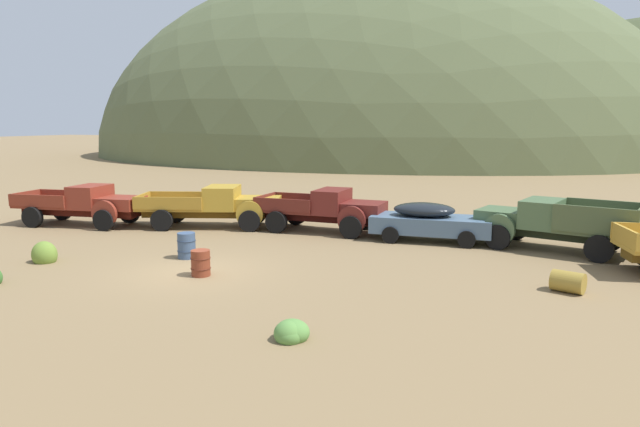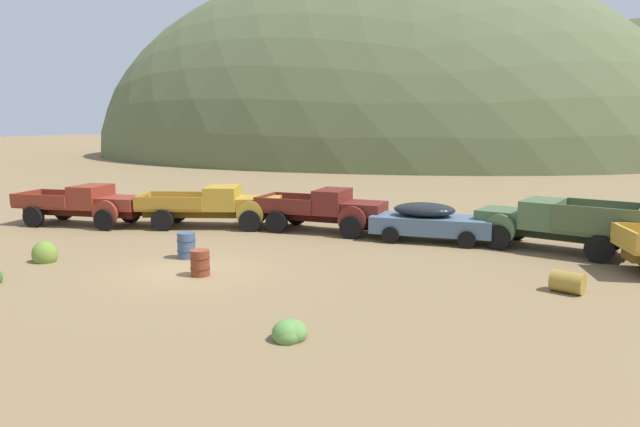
# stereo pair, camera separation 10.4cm
# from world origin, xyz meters

# --- Properties ---
(ground_plane) EXTENTS (300.00, 300.00, 0.00)m
(ground_plane) POSITION_xyz_m (0.00, 0.00, 0.00)
(ground_plane) COLOR olive
(hill_far_right) EXTENTS (80.81, 57.01, 50.98)m
(hill_far_right) POSITION_xyz_m (-11.89, 62.78, 0.00)
(hill_far_right) COLOR #56603D
(hill_far_right) RESTS_ON ground
(truck_rust_red) EXTENTS (6.23, 2.95, 1.89)m
(truck_rust_red) POSITION_xyz_m (-9.06, 5.41, 0.99)
(truck_rust_red) COLOR #42140D
(truck_rust_red) RESTS_ON ground
(truck_mustard) EXTENTS (6.72, 3.99, 1.89)m
(truck_mustard) POSITION_xyz_m (-3.15, 7.25, 1.00)
(truck_mustard) COLOR #593D12
(truck_mustard) RESTS_ON ground
(truck_oxblood) EXTENTS (5.63, 2.48, 1.89)m
(truck_oxblood) POSITION_xyz_m (1.97, 7.89, 0.99)
(truck_oxblood) COLOR black
(truck_oxblood) RESTS_ON ground
(car_chalk_blue) EXTENTS (5.13, 2.27, 1.57)m
(car_chalk_blue) POSITION_xyz_m (6.58, 7.48, 0.82)
(car_chalk_blue) COLOR slate
(car_chalk_blue) RESTS_ON ground
(truck_weathered_green) EXTENTS (6.07, 3.63, 1.91)m
(truck_weathered_green) POSITION_xyz_m (10.75, 7.55, 1.01)
(truck_weathered_green) COLOR #232B1B
(truck_weathered_green) RESTS_ON ground
(oil_drum_tipped) EXTENTS (1.02, 0.87, 0.61)m
(oil_drum_tipped) POSITION_xyz_m (11.32, 1.76, 0.31)
(oil_drum_tipped) COLOR olive
(oil_drum_tipped) RESTS_ON ground
(oil_drum_foreground) EXTENTS (0.64, 0.64, 0.82)m
(oil_drum_foreground) POSITION_xyz_m (0.57, -0.39, 0.41)
(oil_drum_foreground) COLOR brown
(oil_drum_foreground) RESTS_ON ground
(oil_drum_spare) EXTENTS (0.67, 0.67, 0.92)m
(oil_drum_spare) POSITION_xyz_m (-1.18, 1.46, 0.46)
(oil_drum_spare) COLOR #384C6B
(oil_drum_spare) RESTS_ON ground
(bush_between_trucks) EXTENTS (0.88, 0.89, 0.95)m
(bush_between_trucks) POSITION_xyz_m (-5.48, -0.72, 0.24)
(bush_between_trucks) COLOR olive
(bush_between_trucks) RESTS_ON ground
(bush_front_right) EXTENTS (0.79, 0.80, 0.59)m
(bush_front_right) POSITION_xyz_m (5.36, -4.35, 0.15)
(bush_front_right) COLOR #5B8E42
(bush_front_right) RESTS_ON ground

